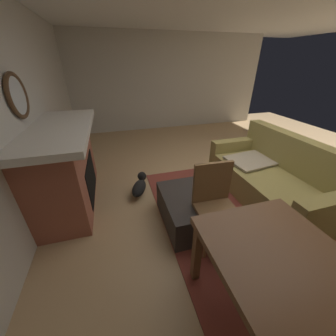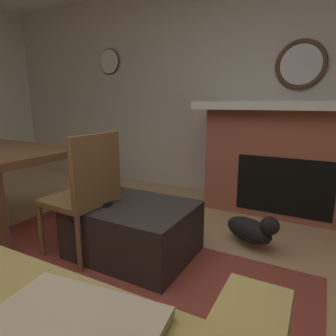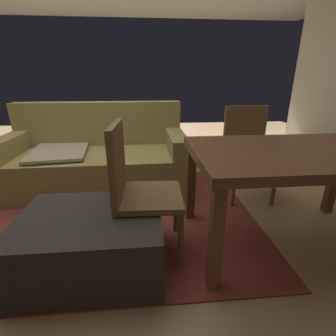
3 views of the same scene
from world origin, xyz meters
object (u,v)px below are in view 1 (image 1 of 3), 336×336
object	(u,v)px
couch	(272,178)
small_dog	(140,186)
ottoman_coffee_table	(190,209)
dining_table	(306,295)
tv_remote	(201,203)
fireplace	(66,167)
dining_chair_west	(215,200)
round_wall_mirror	(17,96)

from	to	relation	value
couch	small_dog	bearing A→B (deg)	-106.24
ottoman_coffee_table	dining_table	size ratio (longest dim) A/B	0.61
tv_remote	dining_table	distance (m)	1.25
fireplace	tv_remote	world-z (taller)	fireplace
ottoman_coffee_table	tv_remote	distance (m)	0.28
couch	small_dog	distance (m)	2.02
tv_remote	fireplace	bearing A→B (deg)	-146.81
fireplace	tv_remote	distance (m)	1.90
ottoman_coffee_table	dining_chair_west	size ratio (longest dim) A/B	0.94
tv_remote	couch	bearing A→B (deg)	82.23
round_wall_mirror	tv_remote	world-z (taller)	round_wall_mirror
dining_chair_west	small_dog	world-z (taller)	dining_chair_west
couch	small_dog	world-z (taller)	couch
dining_table	small_dog	distance (m)	2.31
dining_table	fireplace	bearing A→B (deg)	-143.79
couch	dining_table	size ratio (longest dim) A/B	1.37
couch	dining_table	world-z (taller)	couch
dining_chair_west	small_dog	xyz separation A→B (m)	(-1.04, -0.70, -0.36)
fireplace	couch	xyz separation A→B (m)	(0.69, 2.91, -0.26)
fireplace	small_dog	xyz separation A→B (m)	(0.13, 0.97, -0.42)
round_wall_mirror	dining_table	world-z (taller)	round_wall_mirror
tv_remote	small_dog	size ratio (longest dim) A/B	0.35
fireplace	small_dog	distance (m)	1.07
ottoman_coffee_table	small_dog	distance (m)	0.93
round_wall_mirror	fireplace	bearing A→B (deg)	90.00
fireplace	dining_table	bearing A→B (deg)	36.21
couch	dining_table	xyz separation A→B (m)	(1.59, -1.24, 0.34)
tv_remote	dining_table	size ratio (longest dim) A/B	0.11
fireplace	round_wall_mirror	bearing A→B (deg)	-90.00
ottoman_coffee_table	tv_remote	bearing A→B (deg)	23.36
fireplace	ottoman_coffee_table	size ratio (longest dim) A/B	2.12
ottoman_coffee_table	fireplace	bearing A→B (deg)	-120.65
dining_chair_west	small_dog	size ratio (longest dim) A/B	2.01
round_wall_mirror	ottoman_coffee_table	world-z (taller)	round_wall_mirror
tv_remote	small_dog	xyz separation A→B (m)	(-0.93, -0.60, -0.26)
tv_remote	dining_table	bearing A→B (deg)	-18.59
dining_chair_west	small_dog	bearing A→B (deg)	-146.12
dining_table	round_wall_mirror	bearing A→B (deg)	-139.39
round_wall_mirror	dining_chair_west	bearing A→B (deg)	59.14
dining_chair_west	tv_remote	bearing A→B (deg)	-139.55
dining_table	tv_remote	bearing A→B (deg)	-175.59
fireplace	couch	world-z (taller)	fireplace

